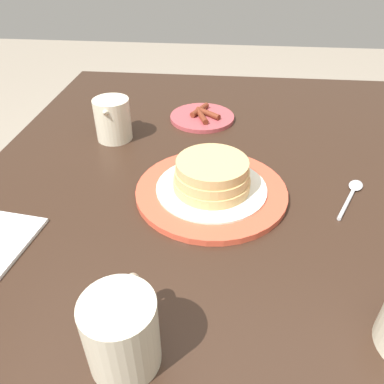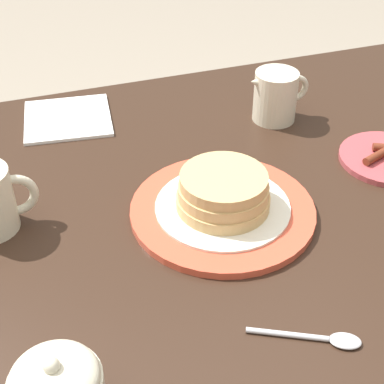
% 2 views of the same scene
% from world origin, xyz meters
% --- Properties ---
extents(dining_table, '(1.41, 0.98, 0.77)m').
position_xyz_m(dining_table, '(0.00, 0.00, 0.65)').
color(dining_table, '#332116').
rests_on(dining_table, ground_plane).
extents(pancake_plate, '(0.28, 0.28, 0.07)m').
position_xyz_m(pancake_plate, '(0.05, 0.02, 0.79)').
color(pancake_plate, '#DB5138').
rests_on(pancake_plate, dining_table).
extents(side_plate_bacon, '(0.16, 0.16, 0.02)m').
position_xyz_m(side_plate_bacon, '(0.37, 0.06, 0.77)').
color(side_plate_bacon, '#B2474C').
rests_on(side_plate_bacon, dining_table).
extents(coffee_mug, '(0.12, 0.08, 0.10)m').
position_xyz_m(coffee_mug, '(-0.28, 0.10, 0.82)').
color(coffee_mug, beige).
rests_on(coffee_mug, dining_table).
extents(creamer_pitcher, '(0.12, 0.08, 0.10)m').
position_xyz_m(creamer_pitcher, '(0.25, 0.26, 0.82)').
color(creamer_pitcher, beige).
rests_on(creamer_pitcher, dining_table).
extents(spoon, '(0.13, 0.08, 0.01)m').
position_xyz_m(spoon, '(0.08, -0.24, 0.77)').
color(spoon, silver).
rests_on(spoon, dining_table).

